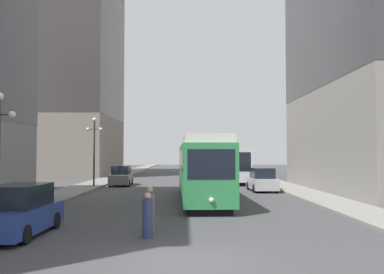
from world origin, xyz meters
The scene contains 12 objects.
ground_plane centered at (0.00, 0.00, 0.00)m, with size 200.00×200.00×0.00m, color #424244.
sidewalk_left centered at (-8.65, 40.00, 0.07)m, with size 2.75×120.00×0.15m, color gray.
sidewalk_right centered at (8.65, 40.00, 0.07)m, with size 2.75×120.00×0.15m, color gray.
streetcar centered at (0.99, 14.82, 2.10)m, with size 2.99×14.31×3.89m.
transit_bus centered at (4.86, 32.20, 1.95)m, with size 2.98×13.08×3.45m.
parked_car_left_near centered at (-5.98, 27.34, 0.84)m, with size 2.01×4.57×1.82m.
parked_car_left_mid centered at (-5.97, 3.63, 0.84)m, with size 1.99×4.66×1.82m.
parked_car_right_far centered at (5.98, 21.24, 0.84)m, with size 1.96×4.35×1.82m.
pedestrian_crossing_near centered at (-1.32, 3.11, 0.73)m, with size 0.35×0.35×1.58m.
pedestrian_crossing_far centered at (-1.36, 4.40, 0.79)m, with size 0.38×0.38×1.70m.
lamp_post_left_far centered at (-7.87, 24.49, 3.99)m, with size 1.41×0.36×5.89m.
building_left_midblock centered at (-15.88, 46.54, 16.30)m, with size 12.32×19.33×31.60m.
Camera 1 is at (-0.00, -11.51, 2.92)m, focal length 39.12 mm.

